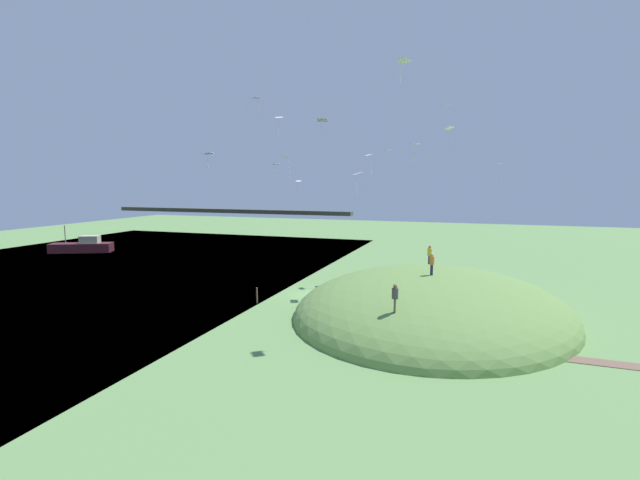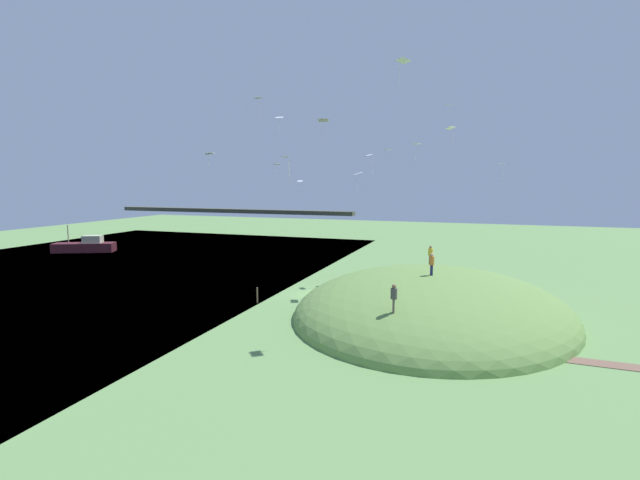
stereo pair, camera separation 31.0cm
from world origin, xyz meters
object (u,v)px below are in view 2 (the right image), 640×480
kite_11 (209,154)px  person_with_child (394,295)px  kite_10 (323,121)px  mooring_post (257,295)px  kite_14 (279,119)px  kite_6 (388,150)px  kite_12 (277,165)px  kite_13 (369,157)px  kite_2 (258,99)px  boat_on_lake (85,246)px  person_watching_kites (432,261)px  kite_3 (449,105)px  kite_7 (300,183)px  kite_4 (286,159)px  kite_9 (403,62)px  kite_8 (358,174)px  kite_5 (416,145)px  kite_0 (451,129)px  kite_1 (501,165)px  person_walking_path (430,253)px

kite_11 → person_with_child: bearing=-26.7°
kite_10 → mooring_post: bearing=-91.8°
kite_11 → kite_14: bearing=-0.3°
kite_6 → kite_12: (-11.60, -1.03, -1.31)m
kite_12 → kite_14: size_ratio=0.65×
kite_13 → kite_2: bearing=-174.1°
boat_on_lake → kite_12: (33.70, -6.50, 11.11)m
person_watching_kites → person_with_child: size_ratio=0.95×
kite_6 → kite_10: (-8.11, 3.86, 3.60)m
kite_3 → kite_7: kite_3 is taller
kite_10 → kite_14: (0.66, -13.39, -1.48)m
kite_2 → mooring_post: bearing=-65.1°
kite_4 → kite_9: (9.03, -2.55, 5.68)m
kite_6 → kite_13: bearing=-139.8°
kite_3 → mooring_post: size_ratio=0.95×
kite_7 → kite_13: size_ratio=0.90×
kite_7 → kite_13: kite_13 is taller
kite_3 → kite_8: kite_3 is taller
kite_5 → mooring_post: (-10.58, -17.23, -13.43)m
person_watching_kites → kite_14: bearing=166.5°
kite_4 → kite_6: kite_6 is taller
boat_on_lake → person_with_child: person_with_child is taller
kite_7 → kite_9: kite_9 is taller
kite_4 → kite_12: 14.31m
person_with_child → kite_5: 26.52m
kite_12 → kite_9: bearing=-44.4°
kite_0 → kite_12: 17.78m
kite_7 → kite_8: 20.20m
boat_on_lake → kite_4: bearing=-50.4°
kite_9 → mooring_post: (-12.60, 4.43, -16.84)m
kite_0 → kite_1: (4.74, 2.64, -3.39)m
kite_2 → kite_8: (11.62, -4.09, -7.71)m
person_with_child → kite_14: (-11.63, 9.28, 11.96)m
kite_6 → kite_8: (-1.31, -6.60, -2.47)m
kite_3 → kite_6: size_ratio=0.98×
kite_8 → kite_12: size_ratio=1.90×
kite_10 → kite_12: kite_10 is taller
kite_2 → kite_5: 17.43m
person_walking_path → mooring_post: bearing=-143.8°
kite_0 → kite_1: 6.40m
kite_9 → kite_4: bearing=164.2°
kite_5 → person_watching_kites: bearing=-77.8°
kite_2 → kite_3: bearing=28.0°
kite_10 → kite_14: size_ratio=1.46×
kite_1 → kite_3: 9.53m
kite_0 → kite_1: size_ratio=0.76×
person_watching_kites → mooring_post: (-14.23, -0.36, -3.66)m
person_watching_kites → kite_4: 13.23m
kite_11 → mooring_post: kite_11 is taller
kite_3 → kite_14: kite_3 is taller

